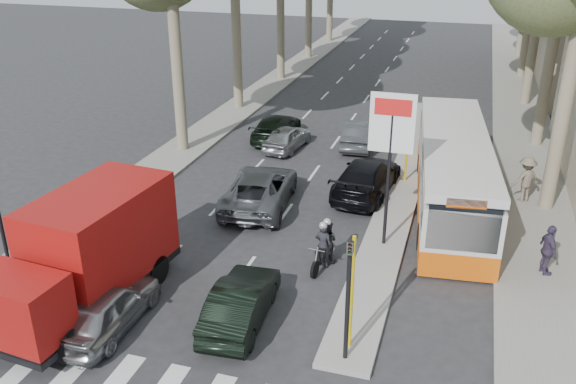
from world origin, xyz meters
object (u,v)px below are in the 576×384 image
object	(u,v)px
dark_hatchback	(241,302)
city_bus	(453,171)
red_truck	(88,251)
silver_hatchback	(107,307)
motorcycle	(325,244)

from	to	relation	value
dark_hatchback	city_bus	world-z (taller)	city_bus
dark_hatchback	red_truck	world-z (taller)	red_truck
dark_hatchback	city_bus	xyz separation A→B (m)	(5.27, 9.67, 0.94)
silver_hatchback	red_truck	world-z (taller)	red_truck
dark_hatchback	city_bus	distance (m)	11.05
dark_hatchback	motorcycle	bearing A→B (deg)	-115.72
silver_hatchback	city_bus	bearing A→B (deg)	-128.79
dark_hatchback	red_truck	size ratio (longest dim) A/B	0.60
city_bus	motorcycle	xyz separation A→B (m)	(-3.74, -5.84, -0.83)
red_truck	motorcycle	bearing A→B (deg)	40.63
red_truck	city_bus	bearing A→B (deg)	51.27
red_truck	motorcycle	size ratio (longest dim) A/B	3.33
silver_hatchback	red_truck	bearing A→B (deg)	-41.25
city_bus	motorcycle	bearing A→B (deg)	-128.60
red_truck	motorcycle	world-z (taller)	red_truck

